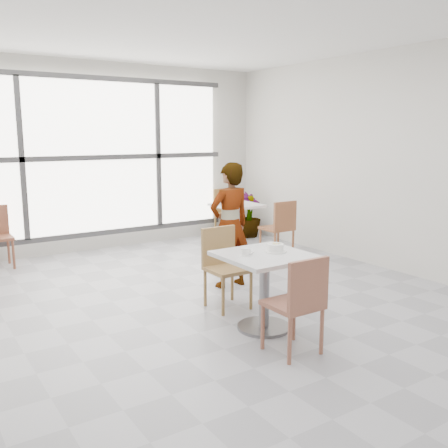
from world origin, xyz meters
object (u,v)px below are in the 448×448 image
chair_far (224,261)px  person (230,225)px  plant_right (248,215)px  chair_near (299,299)px  bg_table_right (237,220)px  bg_chair_right_far (226,209)px  main_table (264,277)px  coffee_cup (245,252)px  oatmeal_bowl (275,248)px  bg_chair_right_near (280,225)px

chair_far → person: 0.77m
person → plant_right: bearing=-132.2°
chair_near → bg_table_right: (1.82, 3.54, -0.01)m
chair_near → person: size_ratio=0.57×
chair_far → bg_chair_right_far: bearing=56.0°
main_table → person: person is taller
bg_chair_right_far → chair_far: bearing=-124.0°
bg_table_right → person: bearing=-127.4°
chair_far → bg_chair_right_far: same height
coffee_cup → bg_table_right: size_ratio=0.21×
chair_near → coffee_cup: 0.74m
coffee_cup → oatmeal_bowl: bearing=-8.8°
oatmeal_bowl → plant_right: oatmeal_bowl is taller
chair_far → bg_chair_right_near: size_ratio=1.00×
main_table → bg_table_right: size_ratio=1.07×
person → plant_right: (1.96, 2.29, -0.36)m
bg_table_right → bg_chair_right_far: size_ratio=0.86×
chair_near → bg_chair_right_far: size_ratio=1.00×
plant_right → coffee_cup: bearing=-126.5°
chair_near → bg_chair_right_far: bearing=-116.6°
coffee_cup → person: person is taller
chair_near → oatmeal_bowl: size_ratio=4.14×
chair_near → bg_chair_right_near: (2.10, 2.77, 0.00)m
coffee_cup → bg_chair_right_near: (2.17, 2.09, -0.28)m
coffee_cup → chair_far: bearing=72.4°
oatmeal_bowl → bg_chair_right_near: (1.85, 2.14, -0.29)m
bg_table_right → plant_right: 1.03m
chair_near → bg_chair_right_near: size_ratio=1.00×
chair_far → bg_chair_right_near: (1.94, 1.38, 0.00)m
oatmeal_bowl → coffee_cup: (-0.32, 0.05, -0.01)m
oatmeal_bowl → bg_table_right: size_ratio=0.28×
chair_far → person: (0.45, 0.56, 0.27)m
bg_table_right → bg_chair_right_near: 0.81m
bg_chair_right_far → plant_right: 0.42m
main_table → plant_right: size_ratio=0.98×
plant_right → main_table: bearing=-124.1°
oatmeal_bowl → person: (0.36, 1.32, -0.02)m
bg_table_right → plant_right: size_ratio=0.92×
main_table → chair_far: 0.77m
main_table → person: (0.49, 1.33, 0.25)m
bg_chair_right_far → bg_chair_right_near: bearing=-95.9°
chair_near → bg_chair_right_near: same height
chair_near → coffee_cup: bearing=-83.8°
bg_chair_right_near → main_table: bearing=47.3°
coffee_cup → person: bearing=61.8°
coffee_cup → main_table: bearing=-15.3°
chair_near → bg_table_right: chair_near is taller
chair_near → bg_table_right: size_ratio=1.16×
chair_near → plant_right: bearing=-121.1°
chair_near → bg_table_right: bearing=-117.2°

